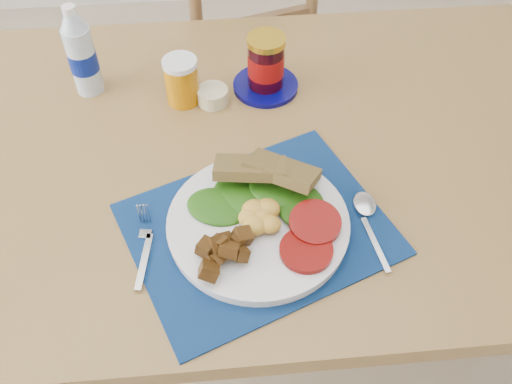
% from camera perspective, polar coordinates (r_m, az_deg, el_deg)
% --- Properties ---
extents(table, '(1.40, 0.90, 0.75)m').
position_cam_1_polar(table, '(1.19, -0.25, 1.75)').
color(table, brown).
rests_on(table, ground).
extents(chair_far, '(0.48, 0.46, 1.05)m').
position_cam_1_polar(chair_far, '(1.76, -1.21, 14.69)').
color(chair_far, '#523A1D').
rests_on(chair_far, ground).
extents(placemat, '(0.52, 0.47, 0.00)m').
position_cam_1_polar(placemat, '(0.99, 0.21, -3.70)').
color(placemat, black).
rests_on(placemat, table).
extents(breakfast_plate, '(0.31, 0.31, 0.07)m').
position_cam_1_polar(breakfast_plate, '(0.97, -0.12, -3.11)').
color(breakfast_plate, silver).
rests_on(breakfast_plate, placemat).
extents(fork, '(0.03, 0.16, 0.00)m').
position_cam_1_polar(fork, '(0.99, -11.05, -5.11)').
color(fork, '#B2B5BA').
rests_on(fork, placemat).
extents(spoon, '(0.04, 0.17, 0.01)m').
position_cam_1_polar(spoon, '(1.02, 11.12, -2.45)').
color(spoon, '#B2B5BA').
rests_on(spoon, placemat).
extents(water_bottle, '(0.06, 0.06, 0.20)m').
position_cam_1_polar(water_bottle, '(1.25, -17.04, 12.96)').
color(water_bottle, '#ADBFCC').
rests_on(water_bottle, table).
extents(juice_glass, '(0.07, 0.07, 0.10)m').
position_cam_1_polar(juice_glass, '(1.21, -7.43, 10.86)').
color(juice_glass, '#BC6E05').
rests_on(juice_glass, table).
extents(ramekin, '(0.07, 0.07, 0.03)m').
position_cam_1_polar(ramekin, '(1.22, -4.35, 9.58)').
color(ramekin, beige).
rests_on(ramekin, table).
extents(jam_on_saucer, '(0.14, 0.14, 0.13)m').
position_cam_1_polar(jam_on_saucer, '(1.23, 0.99, 12.44)').
color(jam_on_saucer, '#050556').
rests_on(jam_on_saucer, table).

